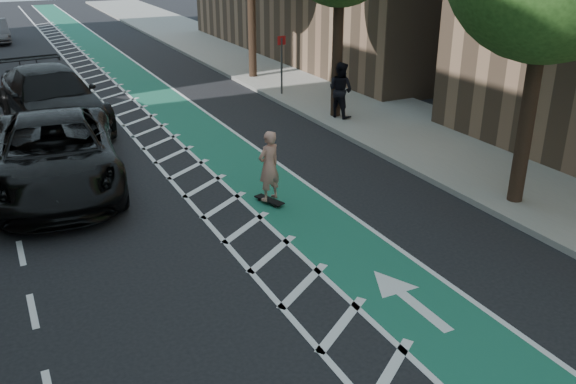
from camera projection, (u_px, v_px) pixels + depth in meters
ground at (204, 270)px, 12.12m from camera, size 120.00×120.00×0.00m
bike_lane at (190, 123)px, 21.59m from camera, size 2.00×90.00×0.01m
buffer_strip at (148, 129)px, 20.97m from camera, size 1.40×90.00×0.01m
sidewalk_right at (347, 101)px, 24.25m from camera, size 5.00×90.00×0.15m
curb_right at (292, 108)px, 23.24m from camera, size 0.12×90.00×0.16m
sign_post at (282, 64)px, 24.62m from camera, size 0.35×0.08×2.47m
skateboard at (269, 200)px, 15.10m from camera, size 0.50×0.89×0.12m
skateboarder at (269, 166)px, 14.75m from camera, size 0.74×0.61×1.76m
suv_near at (55, 154)px, 15.73m from camera, size 3.86×7.07×1.88m
suv_far at (51, 98)px, 21.02m from camera, size 3.51×7.05×1.97m
pedestrian at (340, 90)px, 21.48m from camera, size 1.04×1.16×1.96m
barrel_a at (50, 204)px, 13.94m from camera, size 0.75×0.75×1.02m
barrel_b at (24, 136)px, 18.75m from camera, size 0.70×0.70×0.95m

